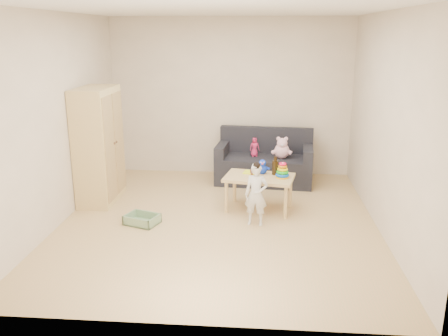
# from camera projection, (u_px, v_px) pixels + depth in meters

# --- Properties ---
(room) EXTENTS (4.50, 4.50, 4.50)m
(room) POSITION_uv_depth(u_px,v_px,m) (218.00, 122.00, 5.75)
(room) COLOR tan
(room) RESTS_ON ground
(wardrobe) EXTENTS (0.45, 0.90, 1.63)m
(wardrobe) POSITION_uv_depth(u_px,v_px,m) (99.00, 145.00, 6.68)
(wardrobe) COLOR #DDC279
(wardrobe) RESTS_ON ground
(sofa) EXTENTS (1.58, 0.89, 0.43)m
(sofa) POSITION_uv_depth(u_px,v_px,m) (264.00, 169.00, 7.66)
(sofa) COLOR black
(sofa) RESTS_ON ground
(play_table) EXTENTS (1.00, 0.73, 0.48)m
(play_table) POSITION_uv_depth(u_px,v_px,m) (259.00, 193.00, 6.46)
(play_table) COLOR #CFBC71
(play_table) RESTS_ON ground
(storage_bin) EXTENTS (0.48, 0.42, 0.12)m
(storage_bin) POSITION_uv_depth(u_px,v_px,m) (142.00, 219.00, 6.03)
(storage_bin) COLOR gray
(storage_bin) RESTS_ON ground
(toddler) EXTENTS (0.31, 0.23, 0.78)m
(toddler) POSITION_uv_depth(u_px,v_px,m) (256.00, 195.00, 5.92)
(toddler) COLOR silver
(toddler) RESTS_ON ground
(pink_bear) EXTENTS (0.32, 0.29, 0.29)m
(pink_bear) POSITION_uv_depth(u_px,v_px,m) (282.00, 149.00, 7.46)
(pink_bear) COLOR #FFBBCD
(pink_bear) RESTS_ON sofa
(doll) EXTENTS (0.17, 0.14, 0.30)m
(doll) POSITION_uv_depth(u_px,v_px,m) (255.00, 147.00, 7.57)
(doll) COLOR #C92558
(doll) RESTS_ON sofa
(ring_stacker) EXTENTS (0.18, 0.18, 0.21)m
(ring_stacker) POSITION_uv_depth(u_px,v_px,m) (282.00, 172.00, 6.30)
(ring_stacker) COLOR #FFB80D
(ring_stacker) RESTS_ON play_table
(brown_bottle) EXTENTS (0.09, 0.09, 0.25)m
(brown_bottle) POSITION_uv_depth(u_px,v_px,m) (275.00, 167.00, 6.44)
(brown_bottle) COLOR black
(brown_bottle) RESTS_ON play_table
(blue_plush) EXTENTS (0.21, 0.19, 0.21)m
(blue_plush) POSITION_uv_depth(u_px,v_px,m) (262.00, 166.00, 6.48)
(blue_plush) COLOR blue
(blue_plush) RESTS_ON play_table
(wooden_figure) EXTENTS (0.05, 0.04, 0.11)m
(wooden_figure) POSITION_uv_depth(u_px,v_px,m) (252.00, 172.00, 6.41)
(wooden_figure) COLOR #58241B
(wooden_figure) RESTS_ON play_table
(yellow_book) EXTENTS (0.21, 0.21, 0.01)m
(yellow_book) POSITION_uv_depth(u_px,v_px,m) (250.00, 172.00, 6.55)
(yellow_book) COLOR #ECFF1A
(yellow_book) RESTS_ON play_table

